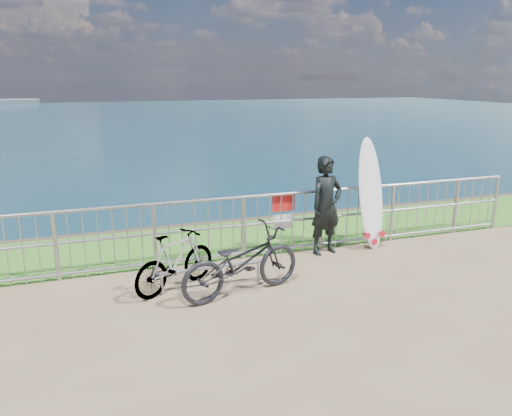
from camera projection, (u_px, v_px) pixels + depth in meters
name	position (u px, v px, depth m)	size (l,w,h in m)	color
grass_strip	(250.00, 236.00, 9.88)	(120.00, 120.00, 0.00)	#307420
railing	(271.00, 224.00, 8.74)	(10.06, 0.10, 1.13)	#989BA0
surfer	(326.00, 206.00, 8.79)	(0.64, 0.42, 1.75)	black
surfboard	(371.00, 198.00, 9.10)	(0.60, 0.55, 2.04)	white
bicycle_near	(242.00, 262.00, 7.15)	(0.66, 1.90, 1.00)	black
bicycle_far	(175.00, 261.00, 7.34)	(0.42, 1.48, 0.89)	black
bike_rack	(211.00, 270.00, 7.42)	(1.68, 0.05, 0.35)	#989BA0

